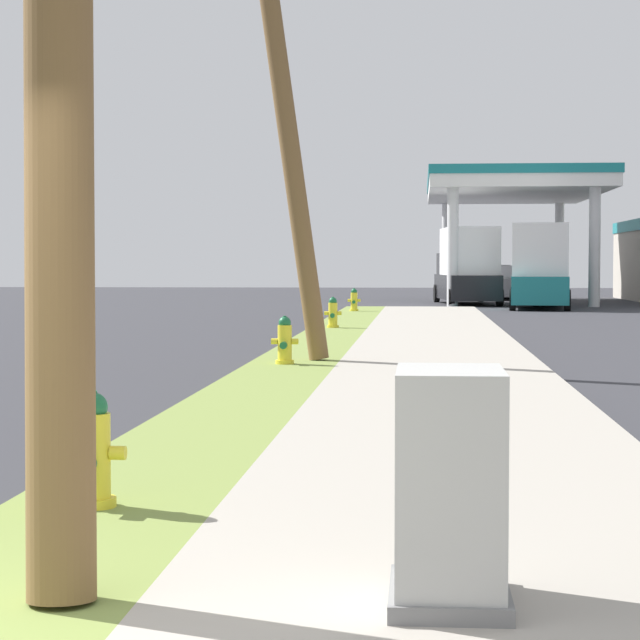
{
  "coord_description": "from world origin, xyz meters",
  "views": [
    {
      "loc": [
        2.7,
        -4.03,
        1.67
      ],
      "look_at": [
        1.09,
        15.31,
        0.77
      ],
      "focal_mm": 68.4,
      "sensor_mm": 36.0,
      "label": 1
    }
  ],
  "objects_px": {
    "car_silver_by_near_pump": "(509,284)",
    "fire_hydrant_nearest": "(93,456)",
    "fire_hydrant_third": "(333,314)",
    "utility_cabinet": "(450,496)",
    "truck_black_at_forecourt": "(467,268)",
    "fire_hydrant_fourth": "(354,301)",
    "truck_teal_on_apron": "(539,268)",
    "fire_hydrant_second": "(285,343)",
    "utility_pole_midground": "(274,29)"
  },
  "relations": [
    {
      "from": "fire_hydrant_third",
      "to": "car_silver_by_near_pump",
      "type": "distance_m",
      "value": 28.2
    },
    {
      "from": "fire_hydrant_nearest",
      "to": "utility_pole_midground",
      "type": "xyz_separation_m",
      "value": [
        -0.27,
        11.84,
        4.95
      ]
    },
    {
      "from": "utility_cabinet",
      "to": "car_silver_by_near_pump",
      "type": "relative_size",
      "value": 0.24
    },
    {
      "from": "fire_hydrant_fourth",
      "to": "utility_cabinet",
      "type": "relative_size",
      "value": 0.69
    },
    {
      "from": "fire_hydrant_second",
      "to": "utility_cabinet",
      "type": "xyz_separation_m",
      "value": [
        2.23,
        -13.13,
        0.17
      ]
    },
    {
      "from": "fire_hydrant_fourth",
      "to": "truck_teal_on_apron",
      "type": "xyz_separation_m",
      "value": [
        6.55,
        6.21,
        1.04
      ]
    },
    {
      "from": "utility_pole_midground",
      "to": "truck_teal_on_apron",
      "type": "xyz_separation_m",
      "value": [
        6.72,
        26.43,
        -3.91
      ]
    },
    {
      "from": "fire_hydrant_third",
      "to": "utility_pole_midground",
      "type": "height_order",
      "value": "utility_pole_midground"
    },
    {
      "from": "utility_pole_midground",
      "to": "fire_hydrant_third",
      "type": "bearing_deg",
      "value": 88.71
    },
    {
      "from": "fire_hydrant_third",
      "to": "truck_teal_on_apron",
      "type": "relative_size",
      "value": 0.11
    },
    {
      "from": "utility_cabinet",
      "to": "truck_black_at_forecourt",
      "type": "distance_m",
      "value": 44.56
    },
    {
      "from": "utility_cabinet",
      "to": "truck_teal_on_apron",
      "type": "height_order",
      "value": "truck_teal_on_apron"
    },
    {
      "from": "fire_hydrant_nearest",
      "to": "truck_black_at_forecourt",
      "type": "xyz_separation_m",
      "value": [
        3.94,
        42.5,
        1.04
      ]
    },
    {
      "from": "truck_black_at_forecourt",
      "to": "truck_teal_on_apron",
      "type": "height_order",
      "value": "same"
    },
    {
      "from": "fire_hydrant_fourth",
      "to": "truck_teal_on_apron",
      "type": "distance_m",
      "value": 9.08
    },
    {
      "from": "fire_hydrant_nearest",
      "to": "truck_black_at_forecourt",
      "type": "bearing_deg",
      "value": 84.7
    },
    {
      "from": "fire_hydrant_fourth",
      "to": "truck_black_at_forecourt",
      "type": "distance_m",
      "value": 11.23
    },
    {
      "from": "fire_hydrant_fourth",
      "to": "utility_pole_midground",
      "type": "xyz_separation_m",
      "value": [
        -0.17,
        -20.23,
        4.95
      ]
    },
    {
      "from": "utility_cabinet",
      "to": "car_silver_by_near_pump",
      "type": "bearing_deg",
      "value": 85.63
    },
    {
      "from": "utility_pole_midground",
      "to": "truck_teal_on_apron",
      "type": "distance_m",
      "value": 27.55
    },
    {
      "from": "utility_pole_midground",
      "to": "truck_black_at_forecourt",
      "type": "xyz_separation_m",
      "value": [
        4.22,
        30.65,
        -3.91
      ]
    },
    {
      "from": "car_silver_by_near_pump",
      "to": "fire_hydrant_third",
      "type": "bearing_deg",
      "value": -102.67
    },
    {
      "from": "utility_cabinet",
      "to": "truck_teal_on_apron",
      "type": "relative_size",
      "value": 0.16
    },
    {
      "from": "fire_hydrant_fourth",
      "to": "truck_black_at_forecourt",
      "type": "height_order",
      "value": "truck_black_at_forecourt"
    },
    {
      "from": "utility_pole_midground",
      "to": "utility_cabinet",
      "type": "xyz_separation_m",
      "value": [
        2.49,
        -13.87,
        -4.78
      ]
    },
    {
      "from": "fire_hydrant_second",
      "to": "fire_hydrant_fourth",
      "type": "xyz_separation_m",
      "value": [
        -0.08,
        20.97,
        0.0
      ]
    },
    {
      "from": "fire_hydrant_nearest",
      "to": "truck_black_at_forecourt",
      "type": "height_order",
      "value": "truck_black_at_forecourt"
    },
    {
      "from": "truck_black_at_forecourt",
      "to": "fire_hydrant_second",
      "type": "bearing_deg",
      "value": -97.2
    },
    {
      "from": "fire_hydrant_nearest",
      "to": "utility_cabinet",
      "type": "height_order",
      "value": "utility_cabinet"
    },
    {
      "from": "fire_hydrant_nearest",
      "to": "fire_hydrant_second",
      "type": "distance_m",
      "value": 11.1
    },
    {
      "from": "truck_black_at_forecourt",
      "to": "utility_pole_midground",
      "type": "bearing_deg",
      "value": -97.83
    },
    {
      "from": "car_silver_by_near_pump",
      "to": "fire_hydrant_nearest",
      "type": "bearing_deg",
      "value": -97.09
    },
    {
      "from": "fire_hydrant_third",
      "to": "utility_cabinet",
      "type": "xyz_separation_m",
      "value": [
        2.27,
        -23.83,
        0.17
      ]
    },
    {
      "from": "fire_hydrant_second",
      "to": "fire_hydrant_third",
      "type": "relative_size",
      "value": 1.0
    },
    {
      "from": "fire_hydrant_third",
      "to": "car_silver_by_near_pump",
      "type": "xyz_separation_m",
      "value": [
        6.18,
        27.51,
        0.28
      ]
    },
    {
      "from": "car_silver_by_near_pump",
      "to": "truck_black_at_forecourt",
      "type": "height_order",
      "value": "truck_black_at_forecourt"
    },
    {
      "from": "fire_hydrant_nearest",
      "to": "fire_hydrant_third",
      "type": "relative_size",
      "value": 1.0
    },
    {
      "from": "truck_black_at_forecourt",
      "to": "truck_teal_on_apron",
      "type": "xyz_separation_m",
      "value": [
        2.5,
        -4.22,
        0.0
      ]
    },
    {
      "from": "truck_black_at_forecourt",
      "to": "truck_teal_on_apron",
      "type": "bearing_deg",
      "value": -59.32
    },
    {
      "from": "fire_hydrant_second",
      "to": "truck_black_at_forecourt",
      "type": "bearing_deg",
      "value": 82.8
    },
    {
      "from": "fire_hydrant_fourth",
      "to": "utility_cabinet",
      "type": "xyz_separation_m",
      "value": [
        2.32,
        -34.1,
        0.17
      ]
    },
    {
      "from": "utility_pole_midground",
      "to": "utility_cabinet",
      "type": "bearing_deg",
      "value": -79.83
    },
    {
      "from": "fire_hydrant_third",
      "to": "truck_black_at_forecourt",
      "type": "xyz_separation_m",
      "value": [
        3.99,
        20.7,
        1.04
      ]
    },
    {
      "from": "fire_hydrant_nearest",
      "to": "fire_hydrant_fourth",
      "type": "xyz_separation_m",
      "value": [
        -0.1,
        32.07,
        0.0
      ]
    },
    {
      "from": "fire_hydrant_third",
      "to": "car_silver_by_near_pump",
      "type": "bearing_deg",
      "value": 77.33
    },
    {
      "from": "fire_hydrant_nearest",
      "to": "fire_hydrant_second",
      "type": "xyz_separation_m",
      "value": [
        -0.02,
        11.1,
        0.0
      ]
    },
    {
      "from": "utility_cabinet",
      "to": "truck_black_at_forecourt",
      "type": "relative_size",
      "value": 0.16
    },
    {
      "from": "utility_cabinet",
      "to": "truck_black_at_forecourt",
      "type": "bearing_deg",
      "value": 87.78
    },
    {
      "from": "fire_hydrant_second",
      "to": "truck_teal_on_apron",
      "type": "xyz_separation_m",
      "value": [
        6.47,
        27.17,
        1.04
      ]
    },
    {
      "from": "fire_hydrant_nearest",
      "to": "utility_pole_midground",
      "type": "bearing_deg",
      "value": 91.33
    }
  ]
}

